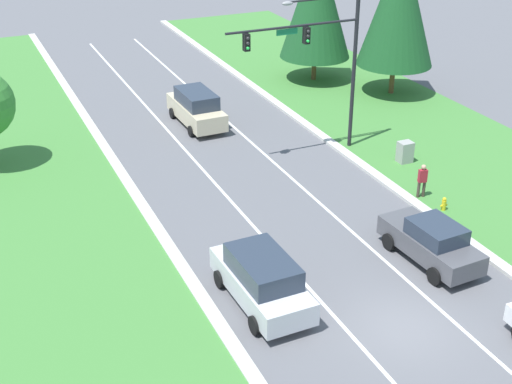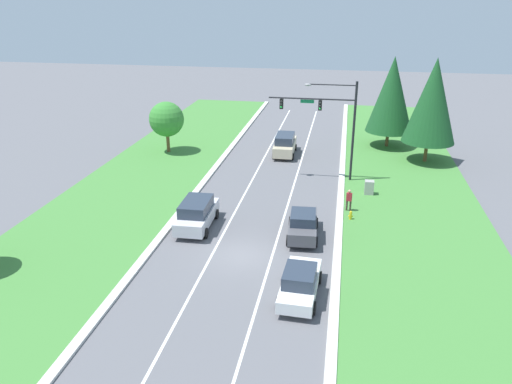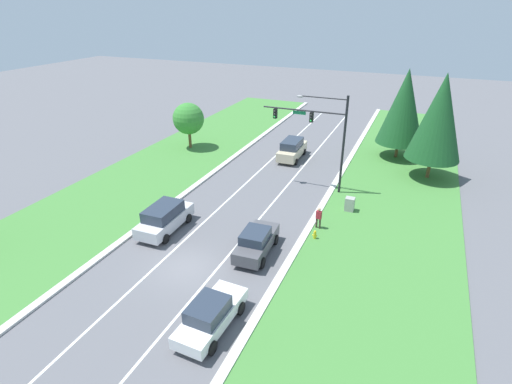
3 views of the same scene
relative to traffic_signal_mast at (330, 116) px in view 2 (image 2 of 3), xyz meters
name	(u,v)px [view 2 (image 2 of 3)]	position (x,y,z in m)	size (l,w,h in m)	color
ground_plane	(242,255)	(-4.39, -14.21, -5.47)	(160.00, 160.00, 0.00)	#5B5B60
curb_strip_right	(337,262)	(1.26, -14.21, -5.39)	(0.50, 90.00, 0.15)	beige
curb_strip_left	(153,246)	(-10.04, -14.21, -5.39)	(0.50, 90.00, 0.15)	beige
grass_verge_right	(430,271)	(6.51, -14.21, -5.43)	(10.00, 90.00, 0.08)	#427F38
grass_verge_left	(75,240)	(-15.29, -14.21, -5.43)	(10.00, 90.00, 0.08)	#427F38
lane_stripe_inner_left	(213,253)	(-6.19, -14.21, -5.47)	(0.14, 81.00, 0.01)	white
lane_stripe_inner_right	(272,258)	(-2.59, -14.21, -5.47)	(0.14, 81.00, 0.01)	white
traffic_signal_mast	(330,116)	(0.00, 0.00, 0.00)	(7.07, 0.41, 8.29)	black
graphite_sedan	(303,224)	(-1.04, -11.10, -4.58)	(2.14, 4.59, 1.77)	#4C4C51
champagne_suv	(285,144)	(-4.38, 6.33, -4.44)	(2.12, 5.06, 2.03)	beige
silver_suv	(197,213)	(-8.16, -10.93, -4.47)	(2.23, 4.93, 1.95)	silver
white_sedan	(300,283)	(-0.56, -18.03, -4.62)	(2.10, 4.75, 1.70)	white
utility_cabinet	(369,188)	(3.40, -2.97, -4.89)	(0.70, 0.60, 1.16)	#9E9E99
pedestrian	(349,200)	(1.85, -6.51, -4.53)	(0.42, 0.29, 1.69)	#42382D
fire_hydrant	(351,216)	(2.01, -7.98, -5.13)	(0.34, 0.20, 0.70)	gold
conifer_near_right_tree	(432,101)	(8.80, 6.34, 0.28)	(4.73, 4.73, 9.54)	brown
oak_near_left_tree	(167,119)	(-15.82, 5.02, -2.13)	(3.38, 3.38, 5.04)	brown
conifer_far_right_tree	(392,95)	(5.59, 10.83, -0.10)	(4.63, 4.63, 9.08)	brown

